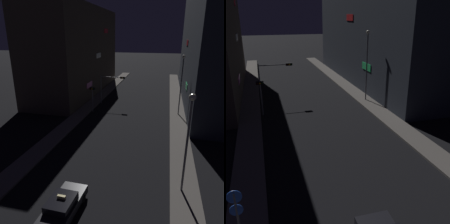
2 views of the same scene
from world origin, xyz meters
The scene contains 6 objects.
sidewalk_left centered at (-7.05, 32.56, 0.08)m, with size 2.19×69.12×0.17m, color #5B5651.
sidewalk_right centered at (7.05, 32.56, 0.08)m, with size 2.19×69.12×0.17m, color #5B5651.
building_facade_right centered at (13.96, 40.72, 10.89)m, with size 11.71×34.71×21.78m.
traffic_light_overhead centered at (-4.05, 34.65, 3.57)m, with size 4.20×0.41×4.88m.
traffic_light_left_kerb centered at (-5.70, 29.96, 2.78)m, with size 0.80×0.42×3.89m.
street_lamp_far_block centered at (7.15, 31.43, 5.51)m, with size 0.45×0.45×8.55m.
Camera 2 is at (-5.58, 1.89, 10.49)m, focal length 41.67 mm.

